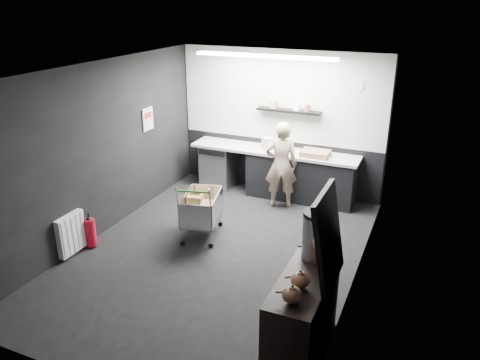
% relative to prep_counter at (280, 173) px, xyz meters
% --- Properties ---
extents(floor, '(5.50, 5.50, 0.00)m').
position_rel_prep_counter_xyz_m(floor, '(-0.14, -2.42, -0.46)').
color(floor, black).
rests_on(floor, ground).
extents(ceiling, '(5.50, 5.50, 0.00)m').
position_rel_prep_counter_xyz_m(ceiling, '(-0.14, -2.42, 2.24)').
color(ceiling, white).
rests_on(ceiling, wall_back).
extents(wall_back, '(5.50, 0.00, 5.50)m').
position_rel_prep_counter_xyz_m(wall_back, '(-0.14, 0.33, 0.89)').
color(wall_back, black).
rests_on(wall_back, floor).
extents(wall_front, '(5.50, 0.00, 5.50)m').
position_rel_prep_counter_xyz_m(wall_front, '(-0.14, -5.17, 0.89)').
color(wall_front, black).
rests_on(wall_front, floor).
extents(wall_left, '(0.00, 5.50, 5.50)m').
position_rel_prep_counter_xyz_m(wall_left, '(-2.14, -2.42, 0.89)').
color(wall_left, black).
rests_on(wall_left, floor).
extents(wall_right, '(0.00, 5.50, 5.50)m').
position_rel_prep_counter_xyz_m(wall_right, '(1.86, -2.42, 0.89)').
color(wall_right, black).
rests_on(wall_right, floor).
extents(kitchen_wall_panel, '(3.95, 0.02, 1.70)m').
position_rel_prep_counter_xyz_m(kitchen_wall_panel, '(-0.14, 0.31, 1.39)').
color(kitchen_wall_panel, silver).
rests_on(kitchen_wall_panel, wall_back).
extents(dado_panel, '(3.95, 0.02, 1.00)m').
position_rel_prep_counter_xyz_m(dado_panel, '(-0.14, 0.31, 0.04)').
color(dado_panel, black).
rests_on(dado_panel, wall_back).
extents(floating_shelf, '(1.20, 0.22, 0.04)m').
position_rel_prep_counter_xyz_m(floating_shelf, '(0.06, 0.20, 1.16)').
color(floating_shelf, black).
rests_on(floating_shelf, wall_back).
extents(wall_clock, '(0.20, 0.03, 0.20)m').
position_rel_prep_counter_xyz_m(wall_clock, '(1.26, 0.30, 1.69)').
color(wall_clock, white).
rests_on(wall_clock, wall_back).
extents(poster, '(0.02, 0.30, 0.40)m').
position_rel_prep_counter_xyz_m(poster, '(-2.12, -1.12, 1.09)').
color(poster, silver).
rests_on(poster, wall_left).
extents(poster_red_band, '(0.02, 0.22, 0.10)m').
position_rel_prep_counter_xyz_m(poster_red_band, '(-2.11, -1.12, 1.16)').
color(poster_red_band, red).
rests_on(poster_red_band, poster).
extents(radiator, '(0.10, 0.50, 0.60)m').
position_rel_prep_counter_xyz_m(radiator, '(-2.08, -3.32, -0.11)').
color(radiator, white).
rests_on(radiator, wall_left).
extents(ceiling_strip, '(2.40, 0.20, 0.04)m').
position_rel_prep_counter_xyz_m(ceiling_strip, '(-0.14, -0.57, 2.21)').
color(ceiling_strip, white).
rests_on(ceiling_strip, ceiling).
extents(prep_counter, '(3.20, 0.61, 0.90)m').
position_rel_prep_counter_xyz_m(prep_counter, '(0.00, 0.00, 0.00)').
color(prep_counter, black).
rests_on(prep_counter, floor).
extents(person, '(0.66, 0.54, 1.58)m').
position_rel_prep_counter_xyz_m(person, '(0.17, -0.45, 0.33)').
color(person, beige).
rests_on(person, floor).
extents(shopping_cart, '(0.73, 1.01, 0.97)m').
position_rel_prep_counter_xyz_m(shopping_cart, '(-0.61, -2.02, 0.00)').
color(shopping_cart, silver).
rests_on(shopping_cart, floor).
extents(sideboard, '(0.54, 1.27, 1.90)m').
position_rel_prep_counter_xyz_m(sideboard, '(1.62, -3.94, 0.15)').
color(sideboard, black).
rests_on(sideboard, floor).
extents(fire_extinguisher, '(0.16, 0.16, 0.54)m').
position_rel_prep_counter_xyz_m(fire_extinguisher, '(-1.99, -3.02, -0.19)').
color(fire_extinguisher, '#B30B20').
rests_on(fire_extinguisher, floor).
extents(cardboard_box, '(0.50, 0.38, 0.10)m').
position_rel_prep_counter_xyz_m(cardboard_box, '(0.67, -0.05, 0.49)').
color(cardboard_box, olive).
rests_on(cardboard_box, prep_counter).
extents(pink_tub, '(0.23, 0.23, 0.23)m').
position_rel_prep_counter_xyz_m(pink_tub, '(-0.26, 0.00, 0.56)').
color(pink_tub, beige).
rests_on(pink_tub, prep_counter).
extents(white_container, '(0.22, 0.19, 0.16)m').
position_rel_prep_counter_xyz_m(white_container, '(0.02, -0.05, 0.52)').
color(white_container, white).
rests_on(white_container, prep_counter).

